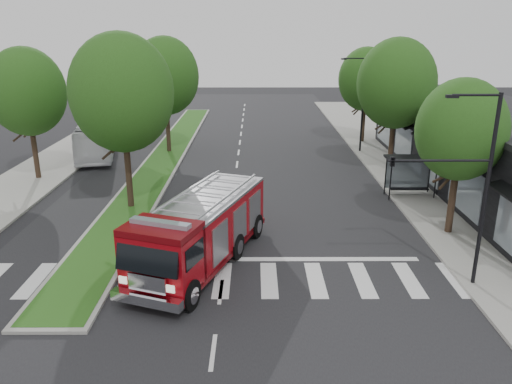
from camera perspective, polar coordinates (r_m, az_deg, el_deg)
ground at (r=24.37m, az=-3.44°, el=-6.67°), size 140.00×140.00×0.00m
sidewalk_right at (r=35.43m, az=18.12°, el=0.61°), size 5.00×80.00×0.15m
sidewalk_left at (r=37.21m, az=-25.44°, el=0.54°), size 5.00×80.00×0.15m
median at (r=42.00m, az=-10.32°, el=3.91°), size 3.00×50.00×0.15m
storefront_row at (r=36.50m, az=25.23°, el=4.22°), size 8.00×30.00×5.00m
bus_shelter at (r=32.81m, az=17.26°, el=2.91°), size 3.20×1.60×2.61m
tree_right_near at (r=26.54m, az=22.39°, el=6.57°), size 4.40×4.40×8.05m
tree_right_mid at (r=37.65m, az=15.76°, el=11.83°), size 5.60×5.60×9.72m
tree_right_far at (r=47.37m, az=12.46°, el=12.47°), size 5.00×5.00×8.73m
tree_median_near at (r=29.23m, az=-15.08°, el=10.87°), size 5.80×5.80×10.16m
tree_median_far at (r=42.88m, az=-10.35°, el=12.91°), size 5.60×5.60×9.72m
tree_left_mid at (r=37.61m, az=-24.75°, el=10.36°), size 5.20×5.20×9.16m
streetlight_right_near at (r=21.06m, az=22.83°, el=1.40°), size 4.08×0.22×8.00m
streetlight_right_far at (r=43.40m, az=11.94°, el=10.20°), size 2.11×0.20×8.00m
fire_engine at (r=22.56m, az=-6.32°, el=-4.42°), size 5.97×10.03×3.34m
city_bus at (r=44.66m, az=-17.71°, el=6.17°), size 5.03×11.63×3.15m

